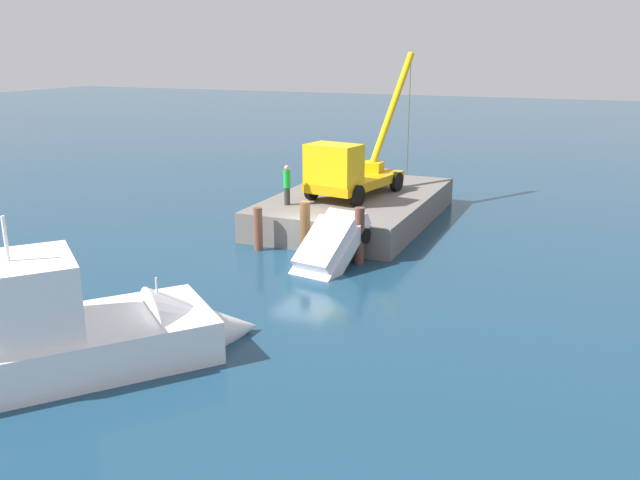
{
  "coord_description": "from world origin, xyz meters",
  "views": [
    {
      "loc": [
        25.06,
        11.27,
        8.61
      ],
      "look_at": [
        0.23,
        0.83,
        0.84
      ],
      "focal_mm": 37.56,
      "sensor_mm": 36.0,
      "label": 1
    }
  ],
  "objects_px": {
    "dock_worker": "(287,185)",
    "moored_yacht": "(94,347)",
    "salvaged_car": "(326,254)",
    "crane_truck": "(349,169)"
  },
  "relations": [
    {
      "from": "dock_worker",
      "to": "salvaged_car",
      "type": "xyz_separation_m",
      "value": [
        4.31,
        3.75,
        -1.73
      ]
    },
    {
      "from": "crane_truck",
      "to": "dock_worker",
      "type": "relative_size",
      "value": 5.13
    },
    {
      "from": "dock_worker",
      "to": "moored_yacht",
      "type": "distance_m",
      "value": 14.72
    },
    {
      "from": "salvaged_car",
      "to": "crane_truck",
      "type": "bearing_deg",
      "value": -166.94
    },
    {
      "from": "salvaged_car",
      "to": "moored_yacht",
      "type": "xyz_separation_m",
      "value": [
        10.26,
        -2.86,
        -0.18
      ]
    },
    {
      "from": "dock_worker",
      "to": "salvaged_car",
      "type": "height_order",
      "value": "dock_worker"
    },
    {
      "from": "crane_truck",
      "to": "salvaged_car",
      "type": "bearing_deg",
      "value": 13.06
    },
    {
      "from": "dock_worker",
      "to": "salvaged_car",
      "type": "relative_size",
      "value": 0.43
    },
    {
      "from": "crane_truck",
      "to": "salvaged_car",
      "type": "height_order",
      "value": "crane_truck"
    },
    {
      "from": "salvaged_car",
      "to": "moored_yacht",
      "type": "bearing_deg",
      "value": -15.56
    }
  ]
}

